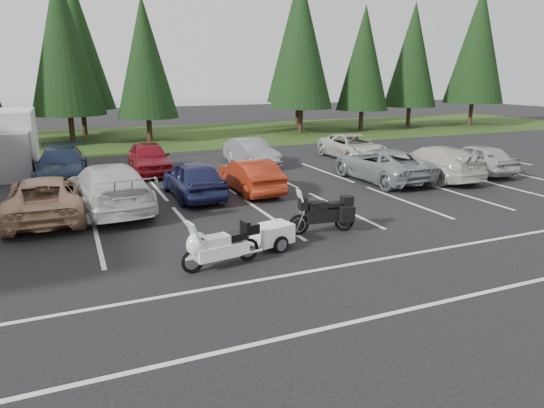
{
  "coord_description": "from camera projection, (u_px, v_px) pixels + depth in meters",
  "views": [
    {
      "loc": [
        -5.43,
        -13.01,
        4.53
      ],
      "look_at": [
        -0.11,
        -0.5,
        0.9
      ],
      "focal_mm": 32.0,
      "sensor_mm": 36.0,
      "label": 1
    }
  ],
  "objects": [
    {
      "name": "conifer_8",
      "position": [
        413.0,
        55.0,
        41.98
      ],
      "size": [
        4.53,
        4.53,
        10.56
      ],
      "color": "#332316",
      "rests_on": "ground"
    },
    {
      "name": "car_near_4",
      "position": [
        193.0,
        179.0,
        18.33
      ],
      "size": [
        1.79,
        4.29,
        1.45
      ],
      "primitive_type": "imported",
      "rotation": [
        0.0,
        0.0,
        3.16
      ],
      "color": "#1B1E45",
      "rests_on": "ground"
    },
    {
      "name": "car_near_8",
      "position": [
        477.0,
        158.0,
        22.93
      ],
      "size": [
        1.95,
        4.22,
        1.4
      ],
      "primitive_type": "imported",
      "rotation": [
        0.0,
        0.0,
        3.07
      ],
      "color": "#A8A9AD",
      "rests_on": "ground"
    },
    {
      "name": "box_truck",
      "position": [
        7.0,
        143.0,
        22.5
      ],
      "size": [
        2.4,
        5.6,
        2.9
      ],
      "primitive_type": null,
      "color": "silver",
      "rests_on": "ground"
    },
    {
      "name": "car_far_2",
      "position": [
        149.0,
        158.0,
        22.79
      ],
      "size": [
        1.87,
        4.39,
        1.48
      ],
      "primitive_type": "imported",
      "rotation": [
        0.0,
        0.0,
        -0.03
      ],
      "color": "maroon",
      "rests_on": "ground"
    },
    {
      "name": "touring_motorcycle",
      "position": [
        221.0,
        242.0,
        11.66
      ],
      "size": [
        2.38,
        1.05,
        1.27
      ],
      "primitive_type": null,
      "rotation": [
        0.0,
        0.0,
        0.16
      ],
      "color": "white",
      "rests_on": "ground"
    },
    {
      "name": "conifer_back_b",
      "position": [
        76.0,
        44.0,
        35.97
      ],
      "size": [
        4.97,
        4.97,
        11.58
      ],
      "color": "#332316",
      "rests_on": "ground"
    },
    {
      "name": "conifer_7",
      "position": [
        364.0,
        58.0,
        39.29
      ],
      "size": [
        4.27,
        4.27,
        9.94
      ],
      "color": "#332316",
      "rests_on": "ground"
    },
    {
      "name": "ground",
      "position": [
        269.0,
        228.0,
        14.79
      ],
      "size": [
        120.0,
        120.0,
        0.0
      ],
      "primitive_type": "plane",
      "color": "black",
      "rests_on": "ground"
    },
    {
      "name": "lake_water",
      "position": [
        139.0,
        109.0,
        65.19
      ],
      "size": [
        70.0,
        50.0,
        0.02
      ],
      "primitive_type": "cube",
      "color": "slate",
      "rests_on": "ground"
    },
    {
      "name": "conifer_back_c",
      "position": [
        298.0,
        39.0,
        41.97
      ],
      "size": [
        5.5,
        5.5,
        12.81
      ],
      "color": "#332316",
      "rests_on": "ground"
    },
    {
      "name": "car_far_4",
      "position": [
        353.0,
        147.0,
        26.75
      ],
      "size": [
        2.4,
        4.94,
        1.35
      ],
      "primitive_type": "imported",
      "rotation": [
        0.0,
        0.0,
        -0.03
      ],
      "color": "beige",
      "rests_on": "ground"
    },
    {
      "name": "car_near_5",
      "position": [
        250.0,
        176.0,
        19.16
      ],
      "size": [
        1.48,
        4.07,
        1.33
      ],
      "primitive_type": "imported",
      "rotation": [
        0.0,
        0.0,
        3.16
      ],
      "color": "#9E2A14",
      "rests_on": "ground"
    },
    {
      "name": "car_near_3",
      "position": [
        109.0,
        187.0,
        16.59
      ],
      "size": [
        2.77,
        5.77,
        1.62
      ],
      "primitive_type": "imported",
      "rotation": [
        0.0,
        0.0,
        3.23
      ],
      "color": "silver",
      "rests_on": "ground"
    },
    {
      "name": "car_far_3",
      "position": [
        251.0,
        152.0,
        24.87
      ],
      "size": [
        1.84,
        4.23,
        1.35
      ],
      "primitive_type": "imported",
      "rotation": [
        0.0,
        0.0,
        0.1
      ],
      "color": "slate",
      "rests_on": "ground"
    },
    {
      "name": "car_near_2",
      "position": [
        45.0,
        198.0,
        15.62
      ],
      "size": [
        2.39,
        5.06,
        1.4
      ],
      "primitive_type": "imported",
      "rotation": [
        0.0,
        0.0,
        3.13
      ],
      "color": "tan",
      "rests_on": "ground"
    },
    {
      "name": "grass_strip",
      "position": [
        145.0,
        137.0,
        36.12
      ],
      "size": [
        80.0,
        16.0,
        0.01
      ],
      "primitive_type": "cube",
      "color": "#1E3510",
      "rests_on": "ground"
    },
    {
      "name": "conifer_9",
      "position": [
        478.0,
        45.0,
        42.87
      ],
      "size": [
        5.19,
        5.19,
        12.1
      ],
      "color": "#332316",
      "rests_on": "ground"
    },
    {
      "name": "conifer_5",
      "position": [
        145.0,
        58.0,
        32.53
      ],
      "size": [
        4.14,
        4.14,
        9.63
      ],
      "color": "#332316",
      "rests_on": "ground"
    },
    {
      "name": "conifer_6",
      "position": [
        302.0,
        45.0,
        37.24
      ],
      "size": [
        4.93,
        4.93,
        11.48
      ],
      "color": "#332316",
      "rests_on": "ground"
    },
    {
      "name": "conifer_4",
      "position": [
        63.0,
        43.0,
        31.56
      ],
      "size": [
        4.8,
        4.8,
        11.17
      ],
      "color": "#332316",
      "rests_on": "ground"
    },
    {
      "name": "car_far_1",
      "position": [
        61.0,
        165.0,
        20.96
      ],
      "size": [
        2.33,
        5.19,
        1.48
      ],
      "primitive_type": "imported",
      "rotation": [
        0.0,
        0.0,
        -0.05
      ],
      "color": "#18233D",
      "rests_on": "ground"
    },
    {
      "name": "car_near_6",
      "position": [
        381.0,
        165.0,
        21.24
      ],
      "size": [
        2.44,
        5.18,
        1.43
      ],
      "primitive_type": "imported",
      "rotation": [
        0.0,
        0.0,
        3.16
      ],
      "color": "gray",
      "rests_on": "ground"
    },
    {
      "name": "adventure_motorcycle",
      "position": [
        322.0,
        210.0,
        14.14
      ],
      "size": [
        2.37,
        1.06,
        1.4
      ],
      "primitive_type": null,
      "rotation": [
        0.0,
        0.0,
        -0.12
      ],
      "color": "black",
      "rests_on": "ground"
    },
    {
      "name": "cargo_trailer",
      "position": [
        273.0,
        236.0,
        13.0
      ],
      "size": [
        1.62,
        1.14,
        0.68
      ],
      "primitive_type": null,
      "rotation": [
        0.0,
        0.0,
        0.23
      ],
      "color": "white",
      "rests_on": "ground"
    },
    {
      "name": "car_near_7",
      "position": [
        433.0,
        162.0,
        21.7
      ],
      "size": [
        2.11,
        5.09,
        1.47
      ],
      "primitive_type": "imported",
      "rotation": [
        0.0,
        0.0,
        3.15
      ],
      "color": "beige",
      "rests_on": "ground"
    },
    {
      "name": "stall_markings",
      "position": [
        246.0,
        212.0,
        16.57
      ],
      "size": [
        32.0,
        16.0,
        0.01
      ],
      "primitive_type": "cube",
      "color": "silver",
      "rests_on": "ground"
    }
  ]
}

